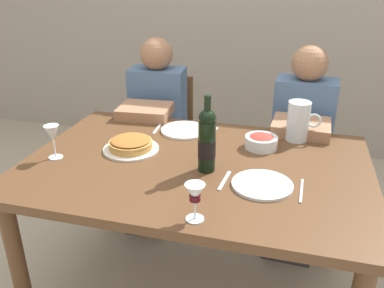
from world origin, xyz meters
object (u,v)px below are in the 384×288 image
(dinner_plate_left_setting, at_px, (262,185))
(dinner_plate_right_setting, at_px, (185,130))
(chair_right, at_px, (300,148))
(wine_glass_left_diner, at_px, (195,195))
(baked_tart, at_px, (131,145))
(water_pitcher, at_px, (298,123))
(diner_left, at_px, (154,129))
(dining_table, at_px, (196,181))
(wine_glass_right_diner, at_px, (52,135))
(chair_left, at_px, (164,132))
(wine_bottle, at_px, (207,140))
(diner_right, at_px, (299,145))
(salad_bowl, at_px, (261,141))

(dinner_plate_left_setting, height_order, dinner_plate_right_setting, same)
(dinner_plate_left_setting, distance_m, chair_right, 1.05)
(wine_glass_left_diner, bearing_deg, baked_tart, 132.89)
(water_pitcher, height_order, diner_left, diner_left)
(dining_table, distance_m, baked_tart, 0.35)
(wine_glass_right_diner, distance_m, chair_left, 1.09)
(wine_bottle, bearing_deg, dinner_plate_left_setting, -17.24)
(water_pitcher, bearing_deg, dinner_plate_left_setting, -102.96)
(wine_bottle, distance_m, wine_glass_left_diner, 0.37)
(dinner_plate_right_setting, relative_size, chair_right, 0.29)
(chair_left, bearing_deg, wine_glass_left_diner, 108.80)
(baked_tart, bearing_deg, water_pitcher, 23.71)
(diner_right, bearing_deg, wine_bottle, 63.64)
(diner_left, bearing_deg, dinner_plate_right_setting, 127.74)
(baked_tart, bearing_deg, wine_bottle, -14.80)
(chair_left, height_order, diner_left, diner_left)
(diner_left, bearing_deg, chair_right, -170.89)
(chair_right, relative_size, diner_right, 0.75)
(dining_table, relative_size, baked_tart, 5.76)
(wine_bottle, xyz_separation_m, baked_tart, (-0.39, 0.10, -0.11))
(chair_left, relative_size, diner_right, 0.75)
(baked_tart, xyz_separation_m, dinner_plate_right_setting, (0.18, 0.29, -0.02))
(dinner_plate_left_setting, bearing_deg, wine_glass_right_diner, 179.15)
(diner_left, distance_m, diner_right, 0.89)
(water_pitcher, relative_size, chair_left, 0.23)
(dining_table, xyz_separation_m, dinner_plate_left_setting, (0.30, -0.13, 0.10))
(salad_bowl, distance_m, wine_glass_left_diner, 0.67)
(dinner_plate_left_setting, relative_size, diner_left, 0.21)
(wine_bottle, height_order, diner_left, diner_left)
(diner_right, bearing_deg, wine_glass_right_diner, 37.89)
(baked_tart, distance_m, wine_glass_right_diner, 0.35)
(chair_left, bearing_deg, baked_tart, 94.42)
(wine_glass_right_diner, relative_size, dinner_plate_right_setting, 0.63)
(dinner_plate_right_setting, xyz_separation_m, chair_right, (0.60, 0.54, -0.27))
(salad_bowl, xyz_separation_m, wine_glass_right_diner, (-0.88, -0.35, 0.08))
(dining_table, xyz_separation_m, wine_glass_right_diner, (-0.62, -0.12, 0.20))
(wine_glass_right_diner, bearing_deg, diner_left, 77.01)
(dining_table, height_order, dinner_plate_left_setting, dinner_plate_left_setting)
(water_pitcher, distance_m, wine_glass_right_diner, 1.15)
(chair_left, distance_m, diner_right, 0.94)
(baked_tart, relative_size, diner_right, 0.22)
(dining_table, relative_size, water_pitcher, 7.65)
(wine_bottle, xyz_separation_m, diner_right, (0.38, 0.70, -0.28))
(diner_left, bearing_deg, water_pitcher, 157.13)
(dinner_plate_left_setting, xyz_separation_m, diner_left, (-0.74, 0.79, -0.15))
(dining_table, distance_m, wine_glass_left_diner, 0.47)
(dining_table, height_order, chair_right, chair_right)
(dining_table, xyz_separation_m, dinner_plate_right_setting, (-0.15, 0.34, 0.10))
(wine_glass_right_diner, distance_m, chair_right, 1.51)
(dinner_plate_left_setting, distance_m, diner_left, 1.10)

